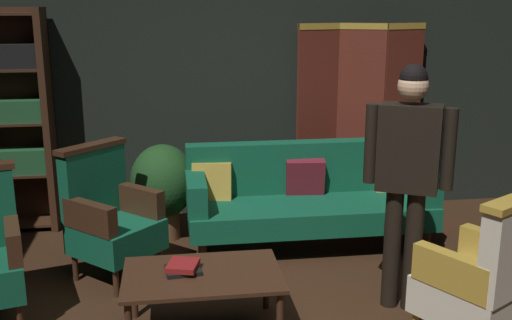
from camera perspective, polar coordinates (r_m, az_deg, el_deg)
name	(u,v)px	position (r m, az deg, el deg)	size (l,w,h in m)	color
back_wall	(232,75)	(5.97, -2.28, 8.13)	(7.20, 0.10, 2.80)	black
folding_screen	(359,117)	(6.05, 9.82, 4.04)	(1.30, 0.23, 1.90)	#5B2319
bookshelf	(1,118)	(5.94, -23.13, 3.73)	(0.90, 0.32, 2.05)	#382114
velvet_couch	(307,194)	(5.29, 4.90, -3.24)	(2.12, 0.78, 0.88)	#382114
coffee_table	(202,280)	(3.89, -5.12, -11.29)	(1.00, 0.64, 0.42)	#382114
armchair_gilt_accent	(485,278)	(3.88, 20.94, -10.43)	(0.79, 0.79, 1.04)	#B78E33
armchair_wing_left	(110,216)	(4.76, -13.75, -5.23)	(0.82, 0.82, 1.04)	#382114
standing_figure	(408,166)	(4.11, 14.26, -0.57)	(0.53, 0.37, 1.70)	black
potted_plant	(163,185)	(5.43, -8.84, -2.34)	(0.58, 0.58, 0.87)	brown
book_black_cloth	(183,270)	(3.89, -6.96, -10.35)	(0.22, 0.18, 0.03)	black
book_red_leather	(183,265)	(3.88, -6.98, -9.93)	(0.18, 0.20, 0.04)	maroon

